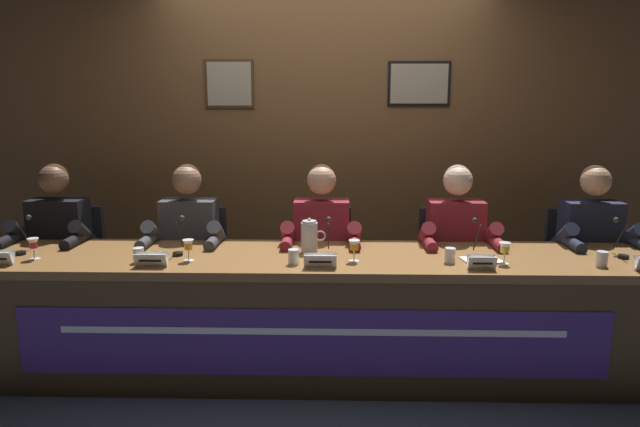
# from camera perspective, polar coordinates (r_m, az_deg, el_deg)

# --- Properties ---
(ground_plane) EXTENTS (12.00, 12.00, 0.00)m
(ground_plane) POSITION_cam_1_polar(r_m,az_deg,el_deg) (3.59, 0.00, -15.50)
(ground_plane) COLOR #383D4C
(wall_back_panelled) EXTENTS (5.91, 0.14, 2.60)m
(wall_back_panelled) POSITION_cam_1_polar(r_m,az_deg,el_deg) (4.50, 0.40, 7.25)
(wall_back_panelled) COLOR brown
(wall_back_panelled) RESTS_ON ground_plane
(conference_table) EXTENTS (4.71, 0.75, 0.73)m
(conference_table) POSITION_cam_1_polar(r_m,az_deg,el_deg) (3.28, -0.07, -8.44)
(conference_table) COLOR brown
(conference_table) RESTS_ON ground_plane
(chair_far_left) EXTENTS (0.44, 0.45, 0.89)m
(chair_far_left) POSITION_cam_1_polar(r_m,az_deg,el_deg) (4.35, -23.84, -5.56)
(chair_far_left) COLOR black
(chair_far_left) RESTS_ON ground_plane
(panelist_far_left) EXTENTS (0.51, 0.48, 1.22)m
(panelist_far_left) POSITION_cam_1_polar(r_m,az_deg,el_deg) (4.11, -25.30, -2.64)
(panelist_far_left) COLOR black
(panelist_far_left) RESTS_ON ground_plane
(juice_glass_far_left) EXTENTS (0.06, 0.06, 0.12)m
(juice_glass_far_left) POSITION_cam_1_polar(r_m,az_deg,el_deg) (3.61, -27.05, -2.84)
(juice_glass_far_left) COLOR white
(juice_glass_far_left) RESTS_ON conference_table
(microphone_far_left) EXTENTS (0.06, 0.17, 0.22)m
(microphone_far_left) POSITION_cam_1_polar(r_m,az_deg,el_deg) (3.79, -27.86, -2.46)
(microphone_far_left) COLOR black
(microphone_far_left) RESTS_ON conference_table
(chair_left) EXTENTS (0.44, 0.45, 0.89)m
(chair_left) POSITION_cam_1_polar(r_m,az_deg,el_deg) (4.06, -12.43, -6.02)
(chair_left) COLOR black
(chair_left) RESTS_ON ground_plane
(panelist_left) EXTENTS (0.51, 0.48, 1.22)m
(panelist_left) POSITION_cam_1_polar(r_m,az_deg,el_deg) (3.80, -13.31, -2.92)
(panelist_left) COLOR black
(panelist_left) RESTS_ON ground_plane
(nameplate_left) EXTENTS (0.18, 0.06, 0.08)m
(nameplate_left) POSITION_cam_1_polar(r_m,az_deg,el_deg) (3.21, -16.76, -4.52)
(nameplate_left) COLOR white
(nameplate_left) RESTS_ON conference_table
(juice_glass_left) EXTENTS (0.06, 0.06, 0.12)m
(juice_glass_left) POSITION_cam_1_polar(r_m,az_deg,el_deg) (3.27, -13.20, -3.25)
(juice_glass_left) COLOR white
(juice_glass_left) RESTS_ON conference_table
(water_cup_left) EXTENTS (0.06, 0.06, 0.08)m
(water_cup_left) POSITION_cam_1_polar(r_m,az_deg,el_deg) (3.32, -17.89, -4.12)
(water_cup_left) COLOR silver
(water_cup_left) RESTS_ON conference_table
(microphone_left) EXTENTS (0.06, 0.17, 0.22)m
(microphone_left) POSITION_cam_1_polar(r_m,az_deg,el_deg) (3.44, -14.08, -2.78)
(microphone_left) COLOR black
(microphone_left) RESTS_ON conference_table
(chair_center) EXTENTS (0.44, 0.45, 0.89)m
(chair_center) POSITION_cam_1_polar(r_m,az_deg,el_deg) (3.94, 0.20, -6.26)
(chair_center) COLOR black
(chair_center) RESTS_ON ground_plane
(panelist_center) EXTENTS (0.51, 0.48, 1.22)m
(panelist_center) POSITION_cam_1_polar(r_m,az_deg,el_deg) (3.68, 0.14, -3.09)
(panelist_center) COLOR black
(panelist_center) RESTS_ON ground_plane
(nameplate_center) EXTENTS (0.18, 0.06, 0.08)m
(nameplate_center) POSITION_cam_1_polar(r_m,az_deg,el_deg) (3.06, 0.03, -4.84)
(nameplate_center) COLOR white
(nameplate_center) RESTS_ON conference_table
(juice_glass_center) EXTENTS (0.06, 0.06, 0.12)m
(juice_glass_center) POSITION_cam_1_polar(r_m,az_deg,el_deg) (3.18, 3.49, -3.37)
(juice_glass_center) COLOR white
(juice_glass_center) RESTS_ON conference_table
(water_cup_center) EXTENTS (0.06, 0.06, 0.08)m
(water_cup_center) POSITION_cam_1_polar(r_m,az_deg,el_deg) (3.13, -2.69, -4.49)
(water_cup_center) COLOR silver
(water_cup_center) RESTS_ON conference_table
(microphone_center) EXTENTS (0.06, 0.17, 0.22)m
(microphone_center) POSITION_cam_1_polar(r_m,az_deg,el_deg) (3.30, 0.85, -3.03)
(microphone_center) COLOR black
(microphone_center) RESTS_ON conference_table
(chair_right) EXTENTS (0.44, 0.45, 0.89)m
(chair_right) POSITION_cam_1_polar(r_m,az_deg,el_deg) (4.02, 12.94, -6.19)
(chair_right) COLOR black
(chair_right) RESTS_ON ground_plane
(panelist_right) EXTENTS (0.51, 0.48, 1.22)m
(panelist_right) POSITION_cam_1_polar(r_m,az_deg,el_deg) (3.76, 13.71, -3.08)
(panelist_right) COLOR black
(panelist_right) RESTS_ON ground_plane
(nameplate_right) EXTENTS (0.15, 0.06, 0.08)m
(nameplate_right) POSITION_cam_1_polar(r_m,az_deg,el_deg) (3.15, 16.08, -4.80)
(nameplate_right) COLOR white
(nameplate_right) RESTS_ON conference_table
(juice_glass_right) EXTENTS (0.06, 0.06, 0.12)m
(juice_glass_right) POSITION_cam_1_polar(r_m,az_deg,el_deg) (3.28, 18.20, -3.45)
(juice_glass_right) COLOR white
(juice_glass_right) RESTS_ON conference_table
(water_cup_right) EXTENTS (0.06, 0.06, 0.08)m
(water_cup_right) POSITION_cam_1_polar(r_m,az_deg,el_deg) (3.24, 13.04, -4.23)
(water_cup_right) COLOR silver
(water_cup_right) RESTS_ON conference_table
(microphone_right) EXTENTS (0.06, 0.17, 0.22)m
(microphone_right) POSITION_cam_1_polar(r_m,az_deg,el_deg) (3.39, 15.64, -3.04)
(microphone_right) COLOR black
(microphone_right) RESTS_ON conference_table
(chair_far_right) EXTENTS (0.44, 0.45, 0.89)m
(chair_far_right) POSITION_cam_1_polar(r_m,az_deg,el_deg) (4.29, 24.63, -5.86)
(chair_far_right) COLOR black
(chair_far_right) RESTS_ON ground_plane
(panelist_far_right) EXTENTS (0.51, 0.48, 1.22)m
(panelist_far_right) POSITION_cam_1_polar(r_m,az_deg,el_deg) (4.04, 26.03, -2.92)
(panelist_far_right) COLOR black
(panelist_far_right) RESTS_ON ground_plane
(water_cup_far_right) EXTENTS (0.06, 0.06, 0.08)m
(water_cup_far_right) POSITION_cam_1_polar(r_m,az_deg,el_deg) (3.45, 26.66, -4.21)
(water_cup_far_right) COLOR silver
(water_cup_far_right) RESTS_ON conference_table
(microphone_far_right) EXTENTS (0.06, 0.17, 0.22)m
(microphone_far_right) POSITION_cam_1_polar(r_m,az_deg,el_deg) (3.72, 28.19, -2.75)
(microphone_far_right) COLOR black
(microphone_far_right) RESTS_ON conference_table
(water_pitcher_central) EXTENTS (0.15, 0.10, 0.21)m
(water_pitcher_central) POSITION_cam_1_polar(r_m,az_deg,el_deg) (3.37, -1.06, -2.35)
(water_pitcher_central) COLOR silver
(water_pitcher_central) RESTS_ON conference_table
(document_stack_right) EXTENTS (0.23, 0.18, 0.01)m
(document_stack_right) POSITION_cam_1_polar(r_m,az_deg,el_deg) (3.32, 16.07, -4.60)
(document_stack_right) COLOR white
(document_stack_right) RESTS_ON conference_table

